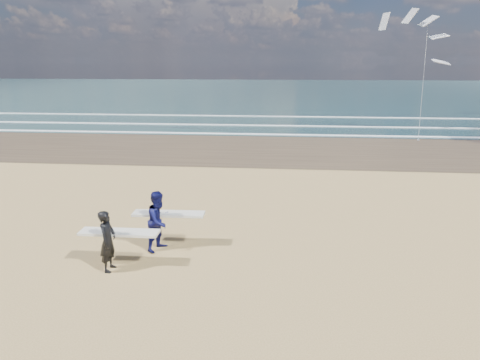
# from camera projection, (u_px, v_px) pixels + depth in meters

# --- Properties ---
(ocean) EXTENTS (220.00, 100.00, 0.02)m
(ocean) POSITION_uv_depth(u_px,v_px,m) (371.00, 92.00, 78.75)
(ocean) COLOR #1A373A
(ocean) RESTS_ON ground
(foam_breakers) EXTENTS (220.00, 11.70, 0.05)m
(foam_breakers) POSITION_uv_depth(u_px,v_px,m) (474.00, 127.00, 36.64)
(foam_breakers) COLOR white
(foam_breakers) RESTS_ON ground
(surfer_near) EXTENTS (2.21, 0.94, 1.72)m
(surfer_near) POSITION_uv_depth(u_px,v_px,m) (110.00, 240.00, 11.60)
(surfer_near) COLOR black
(surfer_near) RESTS_ON ground
(surfer_far) EXTENTS (2.21, 1.20, 1.84)m
(surfer_far) POSITION_uv_depth(u_px,v_px,m) (160.00, 220.00, 12.87)
(surfer_far) COLOR #0C0E43
(surfer_far) RESTS_ON ground
(kite_1) EXTENTS (6.43, 4.81, 9.72)m
(kite_1) POSITION_uv_depth(u_px,v_px,m) (425.00, 60.00, 31.84)
(kite_1) COLOR slate
(kite_1) RESTS_ON ground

